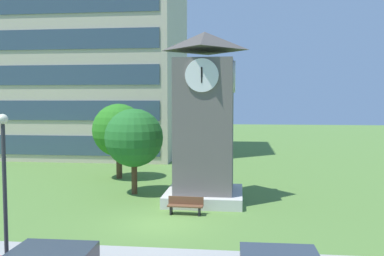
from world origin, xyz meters
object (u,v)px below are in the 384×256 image
tree_streetside (119,130)px  tree_by_building (134,138)px  clock_tower (205,127)px  park_bench (185,205)px  street_lamp (4,170)px

tree_streetside → tree_by_building: (2.38, -4.80, -0.10)m
clock_tower → park_bench: bearing=-103.6°
tree_streetside → street_lamp: bearing=-87.5°
street_lamp → clock_tower: bearing=58.4°
tree_by_building → tree_streetside: bearing=116.4°
tree_streetside → tree_by_building: tree_streetside is taller
clock_tower → tree_by_building: clock_tower is taller
street_lamp → tree_by_building: street_lamp is taller
clock_tower → tree_by_building: 4.68m
park_bench → tree_by_building: size_ratio=0.35×
street_lamp → tree_streetside: size_ratio=0.96×
clock_tower → tree_by_building: bearing=163.6°
clock_tower → tree_streetside: (-6.80, 6.10, -0.69)m
clock_tower → street_lamp: (-6.11, -9.93, -0.91)m
street_lamp → tree_by_building: bearing=81.4°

